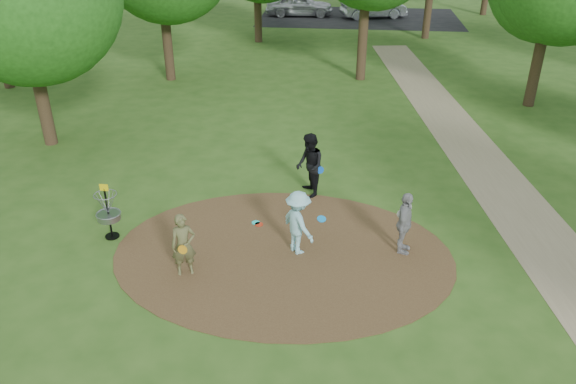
# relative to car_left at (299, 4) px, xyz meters

# --- Properties ---
(ground) EXTENTS (100.00, 100.00, 0.00)m
(ground) POSITION_rel_car_left_xyz_m (2.30, -30.06, -0.81)
(ground) COLOR #2D5119
(ground) RESTS_ON ground
(dirt_clearing) EXTENTS (8.40, 8.40, 0.02)m
(dirt_clearing) POSITION_rel_car_left_xyz_m (2.30, -30.06, -0.80)
(dirt_clearing) COLOR #47301C
(dirt_clearing) RESTS_ON ground
(footpath) EXTENTS (7.55, 39.89, 0.01)m
(footpath) POSITION_rel_car_left_xyz_m (8.80, -28.06, -0.80)
(footpath) COLOR #8C7A5B
(footpath) RESTS_ON ground
(parking_lot) EXTENTS (14.00, 8.00, 0.01)m
(parking_lot) POSITION_rel_car_left_xyz_m (4.30, -0.06, -0.81)
(parking_lot) COLOR black
(parking_lot) RESTS_ON ground
(player_observer_with_disc) EXTENTS (0.67, 0.56, 1.56)m
(player_observer_with_disc) POSITION_rel_car_left_xyz_m (0.13, -31.09, -0.03)
(player_observer_with_disc) COLOR brown
(player_observer_with_disc) RESTS_ON ground
(player_throwing_with_disc) EXTENTS (1.29, 1.22, 1.67)m
(player_throwing_with_disc) POSITION_rel_car_left_xyz_m (2.66, -29.92, 0.02)
(player_throwing_with_disc) COLOR #94D5DD
(player_throwing_with_disc) RESTS_ON ground
(player_walking_with_disc) EXTENTS (0.99, 1.11, 1.91)m
(player_walking_with_disc) POSITION_rel_car_left_xyz_m (2.71, -26.92, 0.14)
(player_walking_with_disc) COLOR black
(player_walking_with_disc) RESTS_ON ground
(player_waiting_with_disc) EXTENTS (0.61, 1.02, 1.64)m
(player_waiting_with_disc) POSITION_rel_car_left_xyz_m (5.22, -29.65, 0.01)
(player_waiting_with_disc) COLOR gray
(player_waiting_with_disc) RESTS_ON ground
(disc_ground_cyan) EXTENTS (0.22, 0.22, 0.02)m
(disc_ground_cyan) POSITION_rel_car_left_xyz_m (1.40, -28.71, -0.78)
(disc_ground_cyan) COLOR #1CE3D2
(disc_ground_cyan) RESTS_ON dirt_clearing
(disc_ground_red) EXTENTS (0.22, 0.22, 0.02)m
(disc_ground_red) POSITION_rel_car_left_xyz_m (1.50, -28.79, -0.78)
(disc_ground_red) COLOR #B82A12
(disc_ground_red) RESTS_ON dirt_clearing
(car_left) EXTENTS (4.87, 2.22, 1.62)m
(car_left) POSITION_rel_car_left_xyz_m (0.00, 0.00, 0.00)
(car_left) COLOR #9EA1A5
(car_left) RESTS_ON ground
(car_right) EXTENTS (4.82, 2.76, 1.50)m
(car_right) POSITION_rel_car_left_xyz_m (5.29, -0.11, -0.06)
(car_right) COLOR #B4B6BC
(car_right) RESTS_ON ground
(disc_golf_basket) EXTENTS (0.63, 0.63, 1.54)m
(disc_golf_basket) POSITION_rel_car_left_xyz_m (-2.20, -29.76, 0.06)
(disc_golf_basket) COLOR black
(disc_golf_basket) RESTS_ON ground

